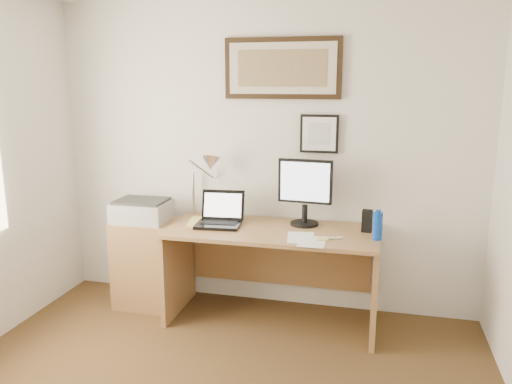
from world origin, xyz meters
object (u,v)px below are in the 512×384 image
(laptop, at_px, (220,218))
(water_bottle, at_px, (377,226))
(desk, at_px, (274,255))
(side_cabinet, at_px, (148,263))
(book, at_px, (189,222))
(printer, at_px, (142,210))
(lcd_monitor, at_px, (305,189))

(laptop, bearing_deg, water_bottle, -4.38)
(water_bottle, relative_size, desk, 0.12)
(side_cabinet, bearing_deg, laptop, -2.36)
(side_cabinet, height_order, desk, desk)
(laptop, bearing_deg, book, -173.90)
(water_bottle, distance_m, desk, 0.86)
(desk, relative_size, printer, 3.64)
(lcd_monitor, bearing_deg, water_bottle, -23.38)
(water_bottle, bearing_deg, desk, 168.80)
(side_cabinet, xyz_separation_m, lcd_monitor, (1.29, 0.12, 0.68))
(water_bottle, height_order, printer, water_bottle)
(desk, xyz_separation_m, printer, (-1.10, -0.04, 0.30))
(side_cabinet, bearing_deg, water_bottle, -3.67)
(side_cabinet, relative_size, laptop, 2.03)
(book, bearing_deg, laptop, 6.10)
(book, xyz_separation_m, laptop, (0.25, 0.03, 0.05))
(lcd_monitor, distance_m, printer, 1.35)
(desk, bearing_deg, side_cabinet, -178.11)
(book, bearing_deg, lcd_monitor, 11.07)
(book, distance_m, laptop, 0.26)
(book, distance_m, printer, 0.43)
(book, bearing_deg, water_bottle, -2.57)
(side_cabinet, height_order, lcd_monitor, lcd_monitor)
(desk, height_order, printer, printer)
(laptop, bearing_deg, printer, 177.86)
(book, xyz_separation_m, lcd_monitor, (0.89, 0.17, 0.28))
(side_cabinet, relative_size, printer, 1.66)
(book, bearing_deg, desk, 7.50)
(book, relative_size, printer, 0.65)
(desk, distance_m, laptop, 0.52)
(side_cabinet, distance_m, water_bottle, 1.91)
(laptop, xyz_separation_m, printer, (-0.68, 0.03, 0.01))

